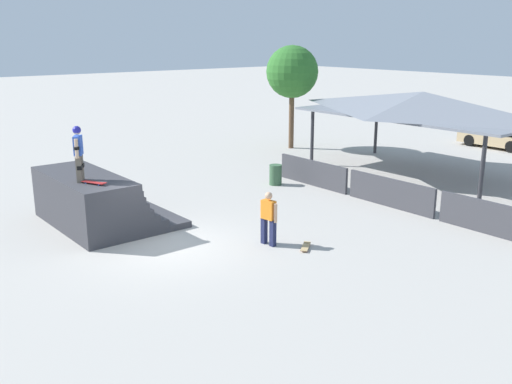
{
  "coord_description": "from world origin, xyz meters",
  "views": [
    {
      "loc": [
        14.06,
        -7.87,
        6.0
      ],
      "look_at": [
        -0.38,
        3.76,
        0.94
      ],
      "focal_mm": 40.0,
      "sensor_mm": 36.0,
      "label": 1
    }
  ],
  "objects_px": {
    "tree_beside_pavilion": "(292,72)",
    "skateboard_on_ground": "(306,246)",
    "skateboard_on_deck": "(95,182)",
    "parked_car_tan": "(497,137)",
    "skater_on_deck": "(78,150)",
    "bystander_walking": "(269,216)",
    "trash_bin": "(276,175)"
  },
  "relations": [
    {
      "from": "skateboard_on_ground",
      "to": "trash_bin",
      "type": "relative_size",
      "value": 0.85
    },
    {
      "from": "skater_on_deck",
      "to": "skateboard_on_deck",
      "type": "distance_m",
      "value": 1.14
    },
    {
      "from": "skater_on_deck",
      "to": "parked_car_tan",
      "type": "distance_m",
      "value": 23.9
    },
    {
      "from": "skateboard_on_deck",
      "to": "parked_car_tan",
      "type": "relative_size",
      "value": 0.21
    },
    {
      "from": "skateboard_on_deck",
      "to": "bystander_walking",
      "type": "relative_size",
      "value": 0.52
    },
    {
      "from": "skateboard_on_deck",
      "to": "bystander_walking",
      "type": "height_order",
      "value": "skateboard_on_deck"
    },
    {
      "from": "skateboard_on_ground",
      "to": "tree_beside_pavilion",
      "type": "height_order",
      "value": "tree_beside_pavilion"
    },
    {
      "from": "skater_on_deck",
      "to": "skateboard_on_ground",
      "type": "relative_size",
      "value": 2.36
    },
    {
      "from": "skateboard_on_ground",
      "to": "parked_car_tan",
      "type": "relative_size",
      "value": 0.18
    },
    {
      "from": "skateboard_on_deck",
      "to": "trash_bin",
      "type": "relative_size",
      "value": 1.0
    },
    {
      "from": "skater_on_deck",
      "to": "skateboard_on_ground",
      "type": "xyz_separation_m",
      "value": [
        5.29,
        4.54,
        -2.64
      ]
    },
    {
      "from": "skateboard_on_deck",
      "to": "skater_on_deck",
      "type": "bearing_deg",
      "value": 169.51
    },
    {
      "from": "skater_on_deck",
      "to": "skateboard_on_deck",
      "type": "bearing_deg",
      "value": 44.92
    },
    {
      "from": "skater_on_deck",
      "to": "trash_bin",
      "type": "bearing_deg",
      "value": 127.37
    },
    {
      "from": "skater_on_deck",
      "to": "skateboard_on_ground",
      "type": "distance_m",
      "value": 7.45
    },
    {
      "from": "skater_on_deck",
      "to": "bystander_walking",
      "type": "bearing_deg",
      "value": 72.87
    },
    {
      "from": "skateboard_on_deck",
      "to": "trash_bin",
      "type": "bearing_deg",
      "value": 76.39
    },
    {
      "from": "tree_beside_pavilion",
      "to": "skateboard_on_ground",
      "type": "bearing_deg",
      "value": -40.67
    },
    {
      "from": "parked_car_tan",
      "to": "skater_on_deck",
      "type": "bearing_deg",
      "value": -90.37
    },
    {
      "from": "skater_on_deck",
      "to": "bystander_walking",
      "type": "height_order",
      "value": "skater_on_deck"
    },
    {
      "from": "skateboard_on_ground",
      "to": "parked_car_tan",
      "type": "xyz_separation_m",
      "value": [
        -4.73,
        19.26,
        0.54
      ]
    },
    {
      "from": "tree_beside_pavilion",
      "to": "parked_car_tan",
      "type": "bearing_deg",
      "value": 51.65
    },
    {
      "from": "skateboard_on_deck",
      "to": "parked_car_tan",
      "type": "height_order",
      "value": "skateboard_on_deck"
    },
    {
      "from": "bystander_walking",
      "to": "trash_bin",
      "type": "bearing_deg",
      "value": -49.83
    },
    {
      "from": "skateboard_on_deck",
      "to": "skateboard_on_ground",
      "type": "height_order",
      "value": "skateboard_on_deck"
    },
    {
      "from": "skateboard_on_deck",
      "to": "skateboard_on_ground",
      "type": "distance_m",
      "value": 6.6
    },
    {
      "from": "skater_on_deck",
      "to": "bystander_walking",
      "type": "relative_size",
      "value": 1.05
    },
    {
      "from": "bystander_walking",
      "to": "skateboard_on_ground",
      "type": "distance_m",
      "value": 1.41
    },
    {
      "from": "skater_on_deck",
      "to": "skateboard_on_deck",
      "type": "height_order",
      "value": "skater_on_deck"
    },
    {
      "from": "skateboard_on_deck",
      "to": "skateboard_on_ground",
      "type": "bearing_deg",
      "value": 19.27
    },
    {
      "from": "skateboard_on_deck",
      "to": "bystander_walking",
      "type": "xyz_separation_m",
      "value": [
        3.71,
        3.72,
        -0.87
      ]
    },
    {
      "from": "trash_bin",
      "to": "tree_beside_pavilion",
      "type": "bearing_deg",
      "value": 133.24
    }
  ]
}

